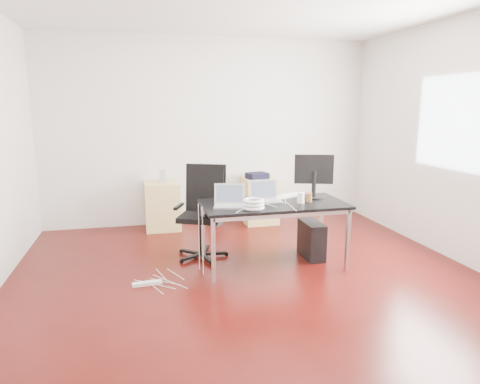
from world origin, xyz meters
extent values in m
plane|color=#380806|center=(0.00, 0.00, 0.00)|extent=(5.00, 5.00, 0.00)
plane|color=silver|center=(0.00, 2.50, 1.40)|extent=(5.00, 0.00, 5.00)
plane|color=silver|center=(0.00, -2.50, 1.40)|extent=(5.00, 0.00, 5.00)
plane|color=silver|center=(2.50, 0.00, 1.40)|extent=(0.00, 5.00, 5.00)
plane|color=white|center=(2.48, 0.20, 1.60)|extent=(0.00, 1.50, 1.50)
cube|color=black|center=(0.36, 0.45, 0.71)|extent=(1.60, 0.80, 0.03)
cube|color=silver|center=(-0.39, 0.10, 0.35)|extent=(0.04, 0.04, 0.70)
cube|color=silver|center=(-0.39, 0.80, 0.35)|extent=(0.04, 0.04, 0.70)
cube|color=silver|center=(1.11, 0.10, 0.35)|extent=(0.04, 0.04, 0.70)
cube|color=silver|center=(1.11, 0.80, 0.35)|extent=(0.04, 0.04, 0.70)
cylinder|color=black|center=(-0.40, 0.88, 0.23)|extent=(0.06, 0.06, 0.47)
cube|color=black|center=(-0.40, 0.88, 0.50)|extent=(0.62, 0.61, 0.06)
cube|color=black|center=(-0.31, 1.08, 0.81)|extent=(0.46, 0.27, 0.55)
cube|color=tan|center=(-0.77, 2.23, 0.35)|extent=(0.50, 0.50, 0.70)
cube|color=tan|center=(0.72, 2.23, 0.35)|extent=(0.50, 0.50, 0.70)
cube|color=black|center=(0.89, 0.57, 0.22)|extent=(0.20, 0.45, 0.44)
cylinder|color=black|center=(0.01, 2.25, 0.14)|extent=(0.26, 0.26, 0.28)
cube|color=white|center=(-1.06, 0.20, 0.02)|extent=(0.30, 0.09, 0.04)
cube|color=silver|center=(-0.16, 0.36, 0.74)|extent=(0.38, 0.30, 0.01)
cube|color=silver|center=(-0.13, 0.47, 0.85)|extent=(0.33, 0.13, 0.22)
cube|color=#475166|center=(-0.13, 0.46, 0.85)|extent=(0.29, 0.11, 0.18)
cube|color=silver|center=(0.30, 0.50, 0.74)|extent=(0.33, 0.23, 0.01)
cube|color=silver|center=(0.30, 0.61, 0.85)|extent=(0.33, 0.05, 0.22)
cube|color=#475166|center=(0.30, 0.61, 0.85)|extent=(0.29, 0.04, 0.18)
cylinder|color=black|center=(0.90, 0.58, 0.74)|extent=(0.26, 0.26, 0.02)
cylinder|color=black|center=(0.90, 0.58, 0.90)|extent=(0.05, 0.05, 0.30)
cube|color=black|center=(0.90, 0.60, 1.07)|extent=(0.44, 0.19, 0.34)
cube|color=#475166|center=(0.90, 0.62, 1.07)|extent=(0.38, 0.13, 0.29)
cube|color=white|center=(0.60, 0.71, 0.74)|extent=(0.46, 0.31, 0.02)
cylinder|color=white|center=(0.65, 0.36, 0.79)|extent=(0.09, 0.09, 0.12)
cylinder|color=brown|center=(0.76, 0.41, 0.78)|extent=(0.09, 0.09, 0.10)
torus|color=white|center=(0.07, 0.22, 0.75)|extent=(0.24, 0.24, 0.04)
torus|color=white|center=(0.07, 0.22, 0.78)|extent=(0.23, 0.23, 0.04)
torus|color=white|center=(0.07, 0.22, 0.82)|extent=(0.22, 0.22, 0.04)
cube|color=white|center=(0.13, 0.21, 0.74)|extent=(0.08, 0.08, 0.03)
cube|color=#9E9E9E|center=(-0.76, 2.21, 0.79)|extent=(0.09, 0.08, 0.18)
cube|color=black|center=(0.67, 2.21, 0.74)|extent=(0.35, 0.31, 0.09)
camera|label=1|loc=(-1.09, -4.00, 1.80)|focal=32.00mm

